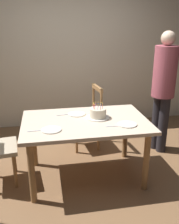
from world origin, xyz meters
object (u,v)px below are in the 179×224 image
chair_spindle_back (86,119)px  plate_far_side (77,114)px  dining_table (85,128)px  birthday_cake (98,113)px  person_guest (163,86)px  plate_near_celebrant (51,130)px  plate_near_guest (127,124)px

chair_spindle_back → plate_far_side: bearing=-110.6°
dining_table → birthday_cake: birthday_cake is taller
chair_spindle_back → person_guest: size_ratio=0.55×
plate_near_celebrant → person_guest: person_guest is taller
dining_table → plate_near_celebrant: bearing=-151.8°
birthday_cake → plate_near_celebrant: 0.63m
birthday_cake → person_guest: bearing=23.6°
chair_spindle_back → plate_near_guest: bearing=-74.1°
dining_table → plate_far_side: bearing=108.8°
birthday_cake → plate_far_side: birthday_cake is taller
dining_table → chair_spindle_back: chair_spindle_back is taller
birthday_cake → plate_far_side: (-0.23, 0.16, -0.05)m
birthday_cake → chair_spindle_back: 0.82m
dining_table → person_guest: bearing=22.9°
plate_far_side → chair_spindle_back: chair_spindle_back is taller
plate_far_side → chair_spindle_back: size_ratio=0.23×
dining_table → chair_spindle_back: bearing=79.6°
plate_near_guest → birthday_cake: bearing=135.8°
birthday_cake → person_guest: size_ratio=0.16×
plate_near_celebrant → plate_far_side: 0.54m
plate_near_celebrant → plate_near_guest: bearing=0.0°
plate_far_side → plate_near_guest: same height
dining_table → plate_near_guest: (0.44, -0.21, 0.10)m
plate_far_side → person_guest: person_guest is taller
dining_table → plate_near_guest: 0.50m
birthday_cake → person_guest: 1.14m
plate_near_celebrant → person_guest: (1.60, 0.72, 0.23)m
dining_table → birthday_cake: size_ratio=5.21×
plate_near_celebrant → birthday_cake: bearing=25.6°
birthday_cake → plate_far_side: 0.29m
dining_table → plate_near_celebrant: size_ratio=6.63×
birthday_cake → plate_near_celebrant: (-0.56, -0.27, -0.05)m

